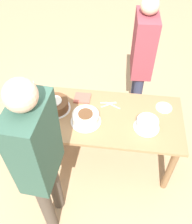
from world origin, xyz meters
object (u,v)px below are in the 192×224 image
Objects in this scene: cake_center_white at (86,118)px; person_watching at (39,156)px; wine_glass_near at (31,95)px; person_cutting at (142,56)px; cake_back_decorated at (147,124)px; wine_glass_far at (34,86)px; cake_front_chocolate at (55,105)px.

person_watching reaches higher than cake_center_white.
person_cutting reaches higher than wine_glass_near.
cake_back_decorated is 1.20× the size of wine_glass_far.
person_watching is (-0.36, 0.95, 0.21)m from wine_glass_far.
wine_glass_near reaches higher than cake_center_white.
wine_glass_near is 0.12× the size of person_cutting.
cake_front_chocolate is at bearing 11.37° from person_watching.
cake_center_white is 1.46× the size of wine_glass_far.
person_cutting is 0.93× the size of person_watching.
wine_glass_near and wine_glass_far have the same top height.
cake_front_chocolate is at bearing 174.32° from wine_glass_near.
cake_center_white is 0.18× the size of person_cutting.
wine_glass_near reaches higher than cake_back_decorated.
person_watching reaches higher than person_cutting.
cake_front_chocolate is 1.51× the size of wine_glass_far.
cake_back_decorated is at bearing 172.03° from wine_glass_near.
person_watching is (0.74, 1.45, 0.08)m from person_cutting.
cake_front_chocolate is at bearing 145.89° from wine_glass_far.
wine_glass_near is 0.12× the size of person_watching.
cake_front_chocolate is at bearing -21.89° from cake_center_white.
person_cutting is at bearing -122.70° from cake_center_white.
wine_glass_far is 0.12× the size of person_watching.
wine_glass_far is at bearing -68.61° from person_cutting.
cake_front_chocolate is 0.25m from wine_glass_near.
wine_glass_near is at bearing 26.88° from person_watching.
cake_front_chocolate is 1.09m from person_cutting.
cake_center_white is 0.66m from wine_glass_far.
person_watching is at bearing 70.91° from cake_center_white.
person_cutting reaches higher than cake_front_chocolate.
person_cutting reaches higher than cake_center_white.
person_watching reaches higher than cake_front_chocolate.
cake_back_decorated is at bearing -47.82° from person_watching.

